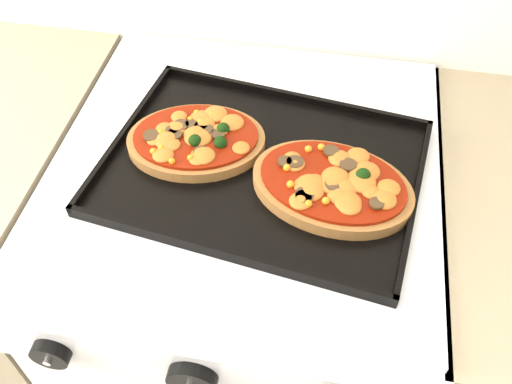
% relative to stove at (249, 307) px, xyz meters
% --- Properties ---
extents(stove, '(0.60, 0.60, 0.91)m').
position_rel_stove_xyz_m(stove, '(0.00, 0.00, 0.00)').
color(stove, silver).
rests_on(stove, floor).
extents(control_panel, '(0.60, 0.02, 0.09)m').
position_rel_stove_xyz_m(control_panel, '(0.00, -0.31, 0.40)').
color(control_panel, silver).
rests_on(control_panel, stove).
extents(knob_left, '(0.05, 0.02, 0.05)m').
position_rel_stove_xyz_m(knob_left, '(-0.19, -0.33, 0.40)').
color(knob_left, black).
rests_on(knob_left, control_panel).
extents(knob_center, '(0.06, 0.02, 0.06)m').
position_rel_stove_xyz_m(knob_center, '(-0.01, -0.33, 0.40)').
color(knob_center, black).
rests_on(knob_center, control_panel).
extents(baking_tray, '(0.50, 0.40, 0.02)m').
position_rel_stove_xyz_m(baking_tray, '(0.03, -0.02, 0.47)').
color(baking_tray, black).
rests_on(baking_tray, stove).
extents(pizza_left, '(0.24, 0.19, 0.03)m').
position_rel_stove_xyz_m(pizza_left, '(-0.08, 0.00, 0.48)').
color(pizza_left, '#8F5E31').
rests_on(pizza_left, baking_tray).
extents(pizza_right, '(0.26, 0.21, 0.03)m').
position_rel_stove_xyz_m(pizza_right, '(0.13, -0.05, 0.48)').
color(pizza_right, '#8F5E31').
rests_on(pizza_right, baking_tray).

